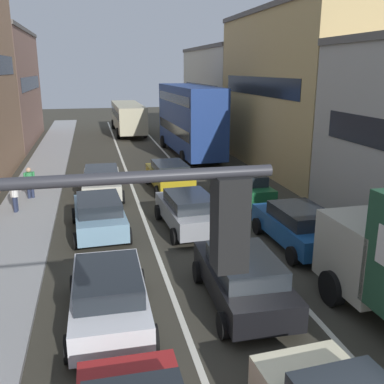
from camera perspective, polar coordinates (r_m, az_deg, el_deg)
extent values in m
cube|color=#9C9C9C|center=(24.93, -19.49, 0.56)|extent=(2.60, 64.00, 0.14)
cube|color=silver|center=(24.84, -7.97, 1.12)|extent=(0.16, 60.00, 0.01)
cube|color=silver|center=(25.33, -0.29, 1.56)|extent=(0.16, 60.00, 0.01)
cube|color=black|center=(40.93, -20.22, 13.16)|extent=(0.02, 11.73, 1.10)
cube|color=beige|center=(42.89, 5.68, 12.65)|extent=(7.00, 14.57, 7.88)
cube|color=black|center=(41.90, 1.00, 13.19)|extent=(0.02, 11.73, 1.10)
cube|color=#66605B|center=(42.87, 5.83, 18.11)|extent=(7.20, 14.57, 0.30)
cube|color=tan|center=(29.33, 15.00, 12.33)|extent=(7.00, 14.57, 9.46)
cube|color=black|center=(27.86, 8.47, 13.50)|extent=(0.02, 11.73, 1.10)
cube|color=#66605B|center=(29.48, 15.72, 21.82)|extent=(7.20, 14.57, 0.30)
cylinder|color=#2D2D33|center=(3.49, -17.33, 1.29)|extent=(3.50, 0.10, 0.10)
cube|color=black|center=(3.78, 4.94, -4.08)|extent=(0.28, 0.28, 0.84)
sphere|color=red|center=(3.84, 4.35, 0.31)|extent=(0.18, 0.18, 0.18)
sphere|color=#F2A519|center=(3.92, 4.27, -3.36)|extent=(0.18, 0.18, 0.18)
sphere|color=green|center=(4.01, 4.19, -6.87)|extent=(0.18, 0.18, 0.18)
cube|color=#B7B29E|center=(12.95, 22.88, -7.29)|extent=(2.44, 2.44, 1.90)
cube|color=black|center=(13.73, 20.10, -4.00)|extent=(2.02, 0.06, 0.70)
cylinder|color=black|center=(12.76, 17.77, -11.82)|extent=(0.32, 0.96, 0.96)
cube|color=black|center=(12.21, 6.56, -11.41)|extent=(1.92, 4.35, 0.70)
cube|color=#1E2328|center=(11.80, 6.95, -9.42)|extent=(1.65, 2.45, 0.52)
cylinder|color=black|center=(13.41, 0.77, -10.36)|extent=(0.24, 0.65, 0.64)
cylinder|color=black|center=(13.88, 8.33, -9.59)|extent=(0.24, 0.65, 0.64)
cylinder|color=black|center=(10.94, 4.13, -16.96)|extent=(0.24, 0.65, 0.64)
cylinder|color=black|center=(11.51, 13.34, -15.59)|extent=(0.24, 0.65, 0.64)
cube|color=silver|center=(11.54, -10.75, -13.33)|extent=(1.84, 4.32, 0.70)
cube|color=#1E2328|center=(11.10, -10.87, -11.30)|extent=(1.61, 2.42, 0.52)
cylinder|color=black|center=(13.02, -15.03, -11.79)|extent=(0.23, 0.64, 0.64)
cylinder|color=black|center=(13.03, -6.78, -11.31)|extent=(0.23, 0.64, 0.64)
cylinder|color=black|center=(10.51, -15.67, -19.10)|extent=(0.23, 0.64, 0.64)
cylinder|color=black|center=(10.52, -5.08, -18.46)|extent=(0.23, 0.64, 0.64)
cube|color=gray|center=(17.49, -0.49, -2.76)|extent=(2.03, 4.39, 0.70)
cube|color=#1E2328|center=(17.13, -0.31, -1.18)|extent=(1.71, 2.49, 0.52)
cylinder|color=black|center=(18.74, -4.40, -2.64)|extent=(0.25, 0.65, 0.64)
cylinder|color=black|center=(19.17, 0.99, -2.17)|extent=(0.25, 0.65, 0.64)
cylinder|color=black|center=(16.06, -2.25, -5.82)|extent=(0.25, 0.65, 0.64)
cylinder|color=black|center=(16.56, 3.96, -5.16)|extent=(0.25, 0.65, 0.64)
cube|color=#759EB7|center=(17.44, -11.98, -3.16)|extent=(2.00, 4.38, 0.70)
cube|color=#1E2328|center=(17.08, -12.04, -1.59)|extent=(1.70, 2.48, 0.52)
cylinder|color=black|center=(18.92, -15.01, -2.98)|extent=(0.25, 0.65, 0.64)
cylinder|color=black|center=(19.00, -9.46, -2.56)|extent=(0.25, 0.65, 0.64)
cylinder|color=black|center=(16.17, -14.81, -6.21)|extent=(0.25, 0.65, 0.64)
cylinder|color=black|center=(16.27, -8.30, -5.69)|extent=(0.25, 0.65, 0.64)
cube|color=#B29319|center=(23.29, -3.00, 1.95)|extent=(1.98, 4.37, 0.70)
cube|color=#1E2328|center=(22.97, -2.91, 3.20)|extent=(1.68, 2.47, 0.52)
cylinder|color=black|center=(24.60, -5.81, 1.80)|extent=(0.25, 0.65, 0.64)
cylinder|color=black|center=(24.96, -1.64, 2.08)|extent=(0.25, 0.65, 0.64)
cylinder|color=black|center=(21.82, -4.52, 0.02)|extent=(0.25, 0.65, 0.64)
cylinder|color=black|center=(22.22, 0.15, 0.36)|extent=(0.25, 0.65, 0.64)
cube|color=beige|center=(22.44, -11.65, 1.11)|extent=(1.89, 4.34, 0.70)
cube|color=#1E2328|center=(22.12, -11.73, 2.39)|extent=(1.64, 2.44, 0.52)
cylinder|color=black|center=(23.97, -13.83, 1.05)|extent=(0.23, 0.64, 0.64)
cylinder|color=black|center=(23.96, -9.43, 1.29)|extent=(0.23, 0.64, 0.64)
cylinder|color=black|center=(21.15, -14.06, -0.93)|extent=(0.23, 0.64, 0.64)
cylinder|color=black|center=(21.14, -9.08, -0.65)|extent=(0.23, 0.64, 0.64)
cube|color=#194C8C|center=(16.31, 13.58, -4.61)|extent=(1.92, 4.35, 0.70)
cube|color=#1E2328|center=(15.96, 14.04, -2.96)|extent=(1.65, 2.45, 0.52)
cylinder|color=black|center=(17.28, 8.54, -4.40)|extent=(0.24, 0.65, 0.64)
cylinder|color=black|center=(18.06, 13.94, -3.81)|extent=(0.24, 0.65, 0.64)
cylinder|color=black|center=(14.84, 12.96, -8.11)|extent=(0.24, 0.65, 0.64)
cylinder|color=black|center=(15.73, 18.97, -7.19)|extent=(0.24, 0.65, 0.64)
cube|color=#19592D|center=(21.24, 6.41, 0.51)|extent=(1.94, 4.36, 0.70)
cube|color=#1E2328|center=(20.92, 6.66, 1.85)|extent=(1.66, 2.46, 0.52)
cylinder|color=black|center=(22.36, 2.84, 0.44)|extent=(0.24, 0.65, 0.64)
cylinder|color=black|center=(22.97, 7.22, 0.75)|extent=(0.24, 0.65, 0.64)
cylinder|color=black|center=(19.71, 5.41, -1.74)|extent=(0.24, 0.65, 0.64)
cylinder|color=black|center=(20.40, 10.27, -1.32)|extent=(0.24, 0.65, 0.64)
cube|color=navy|center=(32.30, -0.31, 7.73)|extent=(2.81, 10.57, 2.40)
cube|color=black|center=(32.25, -0.32, 8.36)|extent=(2.82, 9.94, 0.70)
cube|color=navy|center=(32.06, -0.32, 11.76)|extent=(2.81, 10.57, 2.16)
cube|color=black|center=(32.04, -0.32, 12.19)|extent=(2.82, 9.94, 0.64)
cylinder|color=black|center=(35.86, -3.76, 6.56)|extent=(0.33, 1.01, 1.00)
cylinder|color=black|center=(36.41, 0.13, 6.73)|extent=(0.33, 1.01, 1.00)
cylinder|color=black|center=(29.19, -1.16, 4.46)|extent=(0.33, 1.01, 1.00)
cylinder|color=black|center=(29.86, 3.52, 4.69)|extent=(0.33, 1.01, 1.00)
cube|color=#BFB793|center=(44.17, -8.33, 9.74)|extent=(2.63, 10.53, 2.40)
cube|color=black|center=(44.14, -8.35, 10.20)|extent=(2.65, 9.90, 0.70)
cylinder|color=black|center=(47.96, -10.22, 8.68)|extent=(0.31, 1.00, 1.00)
cylinder|color=black|center=(48.17, -7.22, 8.83)|extent=(0.31, 1.00, 1.00)
cylinder|color=black|center=(41.10, -9.59, 7.56)|extent=(0.31, 1.00, 1.00)
cylinder|color=black|center=(41.35, -6.10, 7.73)|extent=(0.31, 1.00, 1.00)
cylinder|color=#262D47|center=(22.68, -20.47, -0.10)|extent=(0.16, 0.16, 0.82)
cylinder|color=#262D47|center=(22.74, -20.04, -0.02)|extent=(0.16, 0.16, 0.82)
cylinder|color=#338C4C|center=(22.54, -20.42, 1.68)|extent=(0.34, 0.34, 0.60)
sphere|color=tan|center=(22.45, -20.53, 2.71)|extent=(0.24, 0.24, 0.24)
cylinder|color=#338C4C|center=(22.47, -20.96, 1.66)|extent=(0.10, 0.10, 0.55)
cylinder|color=#338C4C|center=(22.60, -19.91, 1.84)|extent=(0.10, 0.10, 0.55)
cylinder|color=#262D47|center=(20.72, -22.05, -1.72)|extent=(0.16, 0.16, 0.82)
cylinder|color=#262D47|center=(20.88, -21.91, -1.57)|extent=(0.16, 0.16, 0.82)
cylinder|color=silver|center=(20.61, -22.18, 0.24)|extent=(0.34, 0.34, 0.60)
sphere|color=tan|center=(20.51, -22.30, 1.37)|extent=(0.24, 0.24, 0.24)
cylinder|color=silver|center=(20.40, -22.36, 0.16)|extent=(0.10, 0.10, 0.55)
cylinder|color=silver|center=(20.81, -22.02, 0.48)|extent=(0.10, 0.10, 0.55)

